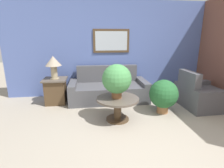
{
  "coord_description": "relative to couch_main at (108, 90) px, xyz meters",
  "views": [
    {
      "loc": [
        -1.0,
        -2.2,
        1.65
      ],
      "look_at": [
        -0.49,
        1.7,
        0.57
      ],
      "focal_mm": 28.0,
      "sensor_mm": 36.0,
      "label": 1
    }
  ],
  "objects": [
    {
      "name": "potted_plant_floor",
      "position": [
        1.11,
        -0.98,
        0.14
      ],
      "size": [
        0.62,
        0.62,
        0.75
      ],
      "color": "#9E6B42",
      "rests_on": "ground_plane"
    },
    {
      "name": "potted_plant_on_table",
      "position": [
        0.03,
        -1.19,
        0.57
      ],
      "size": [
        0.57,
        0.57,
        0.67
      ],
      "color": "brown",
      "rests_on": "coffee_table"
    },
    {
      "name": "table_lamp",
      "position": [
        -1.35,
        -0.07,
        0.75
      ],
      "size": [
        0.39,
        0.39,
        0.56
      ],
      "color": "tan",
      "rests_on": "side_table"
    },
    {
      "name": "wall_back",
      "position": [
        0.51,
        0.52,
        1.03
      ],
      "size": [
        6.53,
        0.09,
        2.6
      ],
      "color": "#5166A8",
      "rests_on": "ground_plane"
    },
    {
      "name": "ground_plane",
      "position": [
        0.52,
        -2.23,
        -0.28
      ],
      "size": [
        20.0,
        20.0,
        0.0
      ],
      "primitive_type": "plane",
      "color": "gray"
    },
    {
      "name": "coffee_table",
      "position": [
        0.05,
        -1.2,
        0.06
      ],
      "size": [
        0.85,
        0.85,
        0.47
      ],
      "color": "#4C3823",
      "rests_on": "ground_plane"
    },
    {
      "name": "couch_main",
      "position": [
        0.0,
        0.0,
        0.0
      ],
      "size": [
        2.02,
        0.93,
        0.88
      ],
      "color": "#4C4C51",
      "rests_on": "ground_plane"
    },
    {
      "name": "side_table",
      "position": [
        -1.35,
        -0.07,
        0.05
      ],
      "size": [
        0.57,
        0.57,
        0.63
      ],
      "color": "#4C3823",
      "rests_on": "ground_plane"
    },
    {
      "name": "armchair",
      "position": [
        2.15,
        -0.75,
        -0.0
      ],
      "size": [
        0.96,
        1.08,
        0.88
      ],
      "rotation": [
        0.0,
        0.0,
        1.59
      ],
      "color": "#4C4C51",
      "rests_on": "ground_plane"
    }
  ]
}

